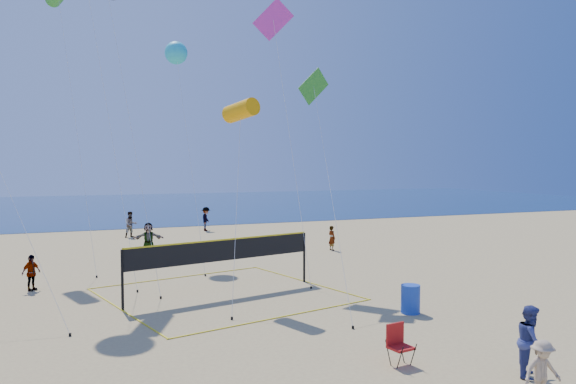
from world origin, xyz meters
name	(u,v)px	position (x,y,z in m)	size (l,w,h in m)	color
ocean	(101,207)	(0.00, 62.00, 0.01)	(140.00, 50.00, 0.03)	navy
bystander_a	(531,341)	(6.75, 1.36, 0.89)	(0.86, 0.67, 1.78)	navy
bystander_b	(542,371)	(5.79, 0.07, 0.70)	(0.91, 0.52, 1.41)	tan
far_person_0	(31,273)	(-5.33, 16.21, 0.75)	(0.88, 0.37, 1.50)	gray
far_person_1	(148,239)	(0.45, 23.63, 0.94)	(1.74, 0.55, 1.87)	gray
far_person_2	(332,238)	(11.04, 21.30, 0.74)	(0.54, 0.36, 1.49)	gray
far_person_3	(131,225)	(0.34, 31.84, 0.92)	(0.90, 0.70, 1.84)	gray
far_person_4	(206,219)	(6.21, 33.66, 0.93)	(1.20, 0.69, 1.86)	gray
camp_chair	(398,342)	(4.13, 3.28, 0.61)	(0.65, 0.78, 1.19)	#AD1513
trash_barrel	(410,299)	(7.32, 7.44, 0.50)	(0.67, 0.67, 1.00)	#1B41B4
volleyball_net	(223,257)	(1.90, 12.61, 1.53)	(10.18, 10.07, 2.25)	black
kite_2	(241,111)	(2.71, 12.71, 7.40)	(2.16, 4.74, 7.89)	#F2A005
kite_4	(315,97)	(6.00, 12.69, 8.10)	(2.41, 6.81, 9.42)	green
kite_5	(275,30)	(5.72, 16.89, 11.81)	(1.92, 5.29, 13.36)	#D931B6
kite_7	(176,53)	(2.22, 24.01, 11.71)	(1.51, 8.34, 12.38)	#25C2DC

